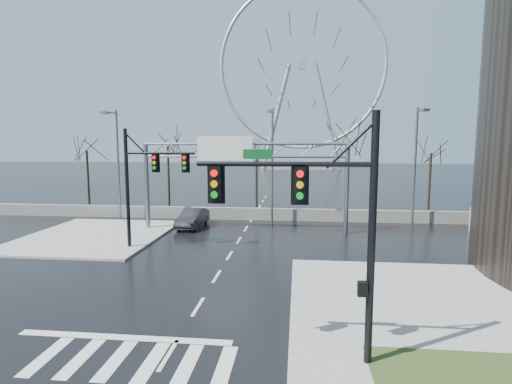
# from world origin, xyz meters

# --- Properties ---
(ground) EXTENTS (260.00, 260.00, 0.00)m
(ground) POSITION_xyz_m (0.00, 0.00, 0.00)
(ground) COLOR black
(ground) RESTS_ON ground
(sidewalk_right_ext) EXTENTS (12.00, 10.00, 0.15)m
(sidewalk_right_ext) POSITION_xyz_m (10.00, 2.00, 0.07)
(sidewalk_right_ext) COLOR gray
(sidewalk_right_ext) RESTS_ON ground
(sidewalk_far) EXTENTS (10.00, 12.00, 0.15)m
(sidewalk_far) POSITION_xyz_m (-11.00, 12.00, 0.07)
(sidewalk_far) COLOR gray
(sidewalk_far) RESTS_ON ground
(barrier_wall) EXTENTS (52.00, 0.50, 1.10)m
(barrier_wall) POSITION_xyz_m (0.00, 20.00, 0.55)
(barrier_wall) COLOR slate
(barrier_wall) RESTS_ON ground
(signal_mast_near) EXTENTS (5.52, 0.41, 8.00)m
(signal_mast_near) POSITION_xyz_m (5.14, -4.04, 4.87)
(signal_mast_near) COLOR black
(signal_mast_near) RESTS_ON ground
(signal_mast_far) EXTENTS (4.72, 0.41, 8.00)m
(signal_mast_far) POSITION_xyz_m (-5.87, 8.96, 4.83)
(signal_mast_far) COLOR black
(signal_mast_far) RESTS_ON ground
(sign_gantry) EXTENTS (16.36, 0.40, 7.60)m
(sign_gantry) POSITION_xyz_m (-0.38, 14.96, 5.18)
(sign_gantry) COLOR slate
(sign_gantry) RESTS_ON ground
(streetlight_left) EXTENTS (0.50, 2.55, 10.00)m
(streetlight_left) POSITION_xyz_m (-12.00, 18.16, 5.89)
(streetlight_left) COLOR slate
(streetlight_left) RESTS_ON ground
(streetlight_mid) EXTENTS (0.50, 2.55, 10.00)m
(streetlight_mid) POSITION_xyz_m (2.00, 18.16, 5.89)
(streetlight_mid) COLOR slate
(streetlight_mid) RESTS_ON ground
(streetlight_right) EXTENTS (0.50, 2.55, 10.00)m
(streetlight_right) POSITION_xyz_m (14.00, 18.16, 5.89)
(streetlight_right) COLOR slate
(streetlight_right) RESTS_ON ground
(tree_far_left) EXTENTS (3.50, 3.50, 7.00)m
(tree_far_left) POSITION_xyz_m (-18.00, 24.00, 5.57)
(tree_far_left) COLOR black
(tree_far_left) RESTS_ON ground
(tree_left) EXTENTS (3.75, 3.75, 7.50)m
(tree_left) POSITION_xyz_m (-9.00, 23.50, 5.98)
(tree_left) COLOR black
(tree_left) RESTS_ON ground
(tree_center) EXTENTS (3.25, 3.25, 6.50)m
(tree_center) POSITION_xyz_m (0.00, 24.50, 5.17)
(tree_center) COLOR black
(tree_center) RESTS_ON ground
(tree_right) EXTENTS (3.90, 3.90, 7.80)m
(tree_right) POSITION_xyz_m (9.00, 23.50, 6.22)
(tree_right) COLOR black
(tree_right) RESTS_ON ground
(tree_far_right) EXTENTS (3.40, 3.40, 6.80)m
(tree_far_right) POSITION_xyz_m (17.00, 24.00, 5.41)
(tree_far_right) COLOR black
(tree_far_right) RESTS_ON ground
(ferris_wheel) EXTENTS (45.00, 6.00, 50.91)m
(ferris_wheel) POSITION_xyz_m (5.00, 95.00, 26.13)
(ferris_wheel) COLOR gray
(ferris_wheel) RESTS_ON ground
(car) EXTENTS (1.95, 4.80, 1.55)m
(car) POSITION_xyz_m (-4.57, 16.16, 0.77)
(car) COLOR black
(car) RESTS_ON ground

